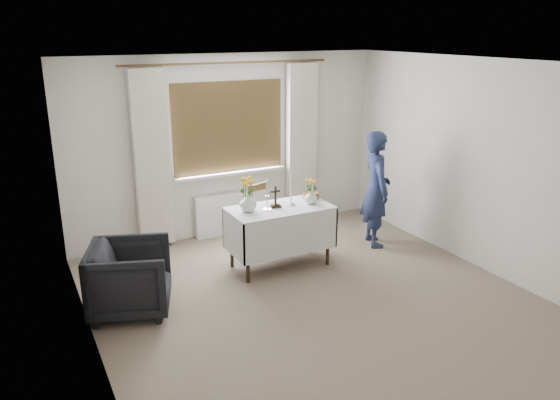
# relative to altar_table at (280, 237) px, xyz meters

# --- Properties ---
(ground) EXTENTS (5.00, 5.00, 0.00)m
(ground) POSITION_rel_altar_table_xyz_m (-0.08, -1.11, -0.38)
(ground) COLOR gray
(ground) RESTS_ON ground
(altar_table) EXTENTS (1.24, 0.64, 0.76)m
(altar_table) POSITION_rel_altar_table_xyz_m (0.00, 0.00, 0.00)
(altar_table) COLOR silver
(altar_table) RESTS_ON ground
(wooden_chair) EXTENTS (0.48, 0.48, 0.83)m
(wooden_chair) POSITION_rel_altar_table_xyz_m (0.16, 0.70, 0.04)
(wooden_chair) COLOR #553A1D
(wooden_chair) RESTS_ON ground
(armchair) EXTENTS (1.02, 1.01, 0.73)m
(armchair) POSITION_rel_altar_table_xyz_m (-1.88, -0.29, -0.01)
(armchair) COLOR black
(armchair) RESTS_ON ground
(person) EXTENTS (0.52, 0.65, 1.55)m
(person) POSITION_rel_altar_table_xyz_m (1.47, 0.06, 0.40)
(person) COLOR navy
(person) RESTS_ON ground
(radiator) EXTENTS (1.10, 0.10, 0.60)m
(radiator) POSITION_rel_altar_table_xyz_m (-0.08, 1.31, -0.08)
(radiator) COLOR white
(radiator) RESTS_ON ground
(wooden_cross) EXTENTS (0.14, 0.10, 0.27)m
(wooden_cross) POSITION_rel_altar_table_xyz_m (-0.05, 0.03, 0.51)
(wooden_cross) COLOR black
(wooden_cross) RESTS_ON altar_table
(candlestick_left) EXTENTS (0.12, 0.12, 0.36)m
(candlestick_left) POSITION_rel_altar_table_xyz_m (-0.18, -0.01, 0.56)
(candlestick_left) COLOR silver
(candlestick_left) RESTS_ON altar_table
(candlestick_right) EXTENTS (0.14, 0.14, 0.39)m
(candlestick_right) POSITION_rel_altar_table_xyz_m (0.16, 0.01, 0.58)
(candlestick_right) COLOR silver
(candlestick_right) RESTS_ON altar_table
(flower_vase_left) EXTENTS (0.26, 0.26, 0.21)m
(flower_vase_left) POSITION_rel_altar_table_xyz_m (-0.40, 0.04, 0.49)
(flower_vase_left) COLOR silver
(flower_vase_left) RESTS_ON altar_table
(flower_vase_right) EXTENTS (0.22, 0.22, 0.17)m
(flower_vase_right) POSITION_rel_altar_table_xyz_m (0.40, -0.04, 0.47)
(flower_vase_right) COLOR silver
(flower_vase_right) RESTS_ON altar_table
(wicker_basket) EXTENTS (0.25, 0.25, 0.08)m
(wicker_basket) POSITION_rel_altar_table_xyz_m (0.51, 0.14, 0.42)
(wicker_basket) COLOR brown
(wicker_basket) RESTS_ON altar_table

